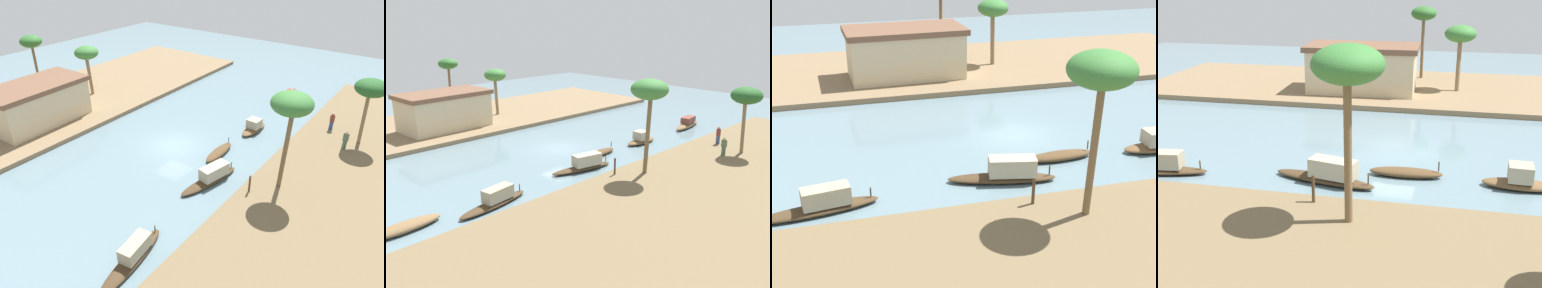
% 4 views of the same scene
% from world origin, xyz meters
% --- Properties ---
extents(river_water, '(76.89, 76.89, 0.00)m').
position_xyz_m(river_water, '(0.00, 0.00, 0.00)').
color(river_water, slate).
rests_on(river_water, ground).
extents(riverbank_left, '(46.77, 14.43, 0.40)m').
position_xyz_m(riverbank_left, '(0.00, -15.06, 0.20)').
color(riverbank_left, brown).
rests_on(riverbank_left, ground).
extents(riverbank_right, '(46.77, 14.43, 0.40)m').
position_xyz_m(riverbank_right, '(0.00, 15.06, 0.20)').
color(riverbank_right, '#846B4C').
rests_on(riverbank_right, ground).
extents(sampan_with_tall_canopy, '(5.49, 1.83, 1.18)m').
position_xyz_m(sampan_with_tall_canopy, '(-11.21, -6.20, 0.43)').
color(sampan_with_tall_canopy, '#47331E').
rests_on(sampan_with_tall_canopy, river_water).
extents(sampan_foreground, '(4.42, 1.30, 0.49)m').
position_xyz_m(sampan_foreground, '(-16.76, -5.41, 0.24)').
color(sampan_foreground, brown).
rests_on(sampan_foreground, river_water).
extents(sampan_open_hull, '(5.12, 1.79, 1.14)m').
position_xyz_m(sampan_open_hull, '(15.02, -4.08, 0.42)').
color(sampan_open_hull, brown).
rests_on(sampan_open_hull, river_water).
extents(sampan_downstream_large, '(3.56, 1.35, 1.21)m').
position_xyz_m(sampan_downstream_large, '(6.54, -4.26, 0.43)').
color(sampan_downstream_large, brown).
rests_on(sampan_downstream_large, river_water).
extents(sampan_with_red_awning, '(3.69, 1.11, 0.89)m').
position_xyz_m(sampan_with_red_awning, '(1.12, -3.92, 0.22)').
color(sampan_with_red_awning, brown).
rests_on(sampan_with_red_awning, river_water).
extents(sampan_upstream_small, '(5.38, 2.16, 1.26)m').
position_xyz_m(sampan_upstream_small, '(-2.45, -5.55, 0.49)').
color(sampan_upstream_small, '#47331E').
rests_on(sampan_upstream_small, river_water).
extents(person_on_near_bank, '(0.38, 0.43, 1.55)m').
position_xyz_m(person_on_near_bank, '(7.45, -12.07, 1.07)').
color(person_on_near_bank, '#4C664C').
rests_on(person_on_near_bank, riverbank_left).
extents(person_by_mooring, '(0.45, 0.45, 1.63)m').
position_xyz_m(person_by_mooring, '(10.30, -10.08, 1.10)').
color(person_by_mooring, '#33477A').
rests_on(person_by_mooring, riverbank_left).
extents(mooring_post, '(0.14, 0.14, 1.25)m').
position_xyz_m(mooring_post, '(-2.32, -8.55, 1.02)').
color(mooring_post, '#4C3823').
rests_on(mooring_post, riverbank_left).
extents(palm_tree_left_near, '(2.68, 2.68, 6.98)m').
position_xyz_m(palm_tree_left_near, '(-0.49, -10.01, 6.47)').
color(palm_tree_left_near, brown).
rests_on(palm_tree_left_near, riverbank_left).
extents(palm_tree_left_far, '(2.56, 2.56, 5.61)m').
position_xyz_m(palm_tree_left_far, '(9.27, -12.73, 5.20)').
color(palm_tree_left_far, '#7F6647').
rests_on(palm_tree_left_far, riverbank_left).
extents(palm_tree_right_tall, '(2.52, 2.52, 5.31)m').
position_xyz_m(palm_tree_right_tall, '(3.29, 14.38, 4.87)').
color(palm_tree_right_tall, '#7F6647').
rests_on(palm_tree_right_tall, riverbank_right).
extents(palm_tree_right_short, '(2.25, 2.25, 6.41)m').
position_xyz_m(palm_tree_right_short, '(-0.02, 18.98, 5.99)').
color(palm_tree_right_short, brown).
rests_on(palm_tree_right_short, riverbank_right).
extents(riverside_building, '(9.16, 5.22, 3.77)m').
position_xyz_m(riverside_building, '(-4.31, 12.66, 2.30)').
color(riverside_building, beige).
rests_on(riverside_building, riverbank_right).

